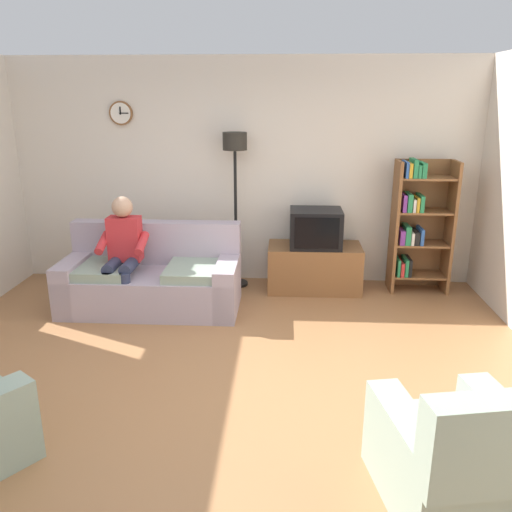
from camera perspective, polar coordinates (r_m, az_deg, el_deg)
The scene contains 9 objects.
ground_plane at distance 4.34m, azimuth -4.04°, elevation -14.01°, with size 12.00×12.00×0.00m, color #9E6B42.
back_wall_assembly at distance 6.42m, azimuth -1.29°, elevation 9.20°, with size 6.20×0.17×2.70m.
couch at distance 5.80m, azimuth -11.37°, elevation -2.61°, with size 1.90×0.88×0.90m.
tv_stand at distance 6.26m, azimuth 6.42°, elevation -1.27°, with size 1.10×0.56×0.55m.
tv at distance 6.10m, azimuth 6.58°, elevation 3.06°, with size 0.60×0.49×0.44m.
bookshelf at distance 6.36m, azimuth 17.32°, elevation 3.43°, with size 0.68×0.36×1.57m.
floor_lamp at distance 6.11m, azimuth -2.31°, elevation 9.72°, with size 0.28×0.28×1.85m.
armchair_near_bookshelf at distance 3.32m, azimuth 21.51°, elevation -20.30°, with size 0.95×1.01×0.90m.
person_on_couch at distance 5.65m, azimuth -14.47°, elevation 0.77°, with size 0.51×0.54×1.24m.
Camera 1 is at (0.51, -3.68, 2.25)m, focal length 36.34 mm.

